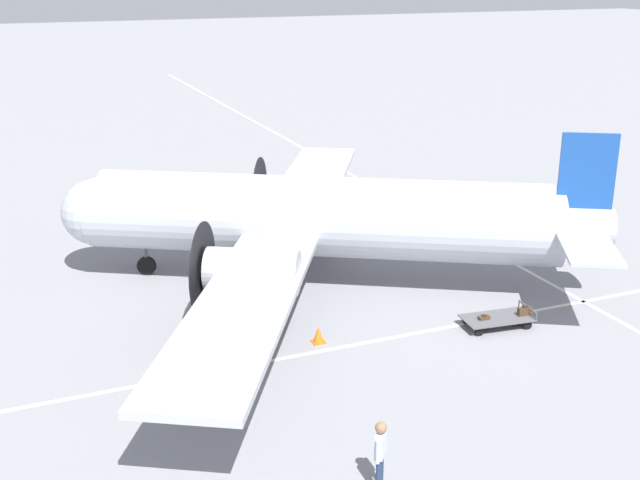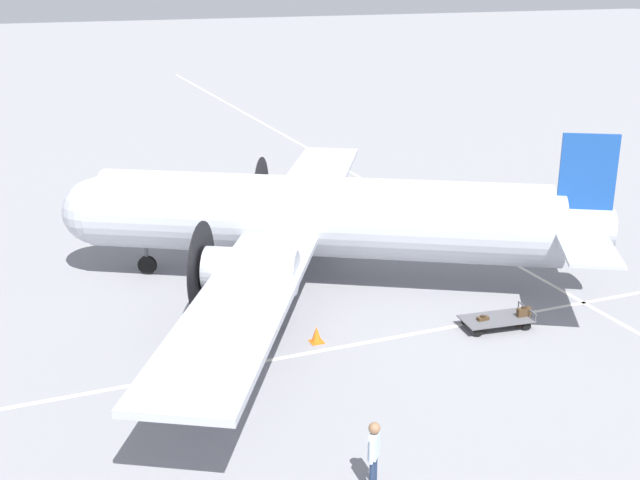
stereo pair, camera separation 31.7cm
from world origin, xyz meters
The scene contains 9 objects.
ground_plane centered at (0.00, 0.00, 0.00)m, with size 300.00×300.00×0.00m, color gray.
apron_line_eastwest centered at (0.00, -5.02, 0.00)m, with size 120.00×0.16×0.01m.
apron_line_northsouth centered at (7.69, 0.00, 0.00)m, with size 0.16×120.00×0.01m.
airliner_main centered at (-0.35, 0.20, 2.50)m, with size 18.95×23.61×5.73m.
crew_foreground centered at (-3.39, -11.59, 1.00)m, with size 0.40×0.44×1.63m.
suitcase_near_door centered at (3.31, -5.53, 0.22)m, with size 0.37×0.18×0.47m.
suitcase_upright_spare centered at (4.69, -5.75, 0.30)m, with size 0.48×0.15×0.64m.
baggage_cart centered at (3.80, -5.58, 0.28)m, with size 2.32×1.36×0.56m.
traffic_cone centered at (-1.89, -4.43, 0.24)m, with size 0.40×0.40×0.53m.
Camera 1 is at (-10.32, -24.89, 10.90)m, focal length 45.00 mm.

